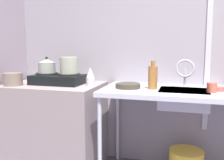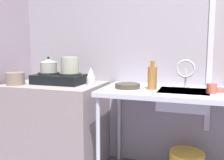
{
  "view_description": "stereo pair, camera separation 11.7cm",
  "coord_description": "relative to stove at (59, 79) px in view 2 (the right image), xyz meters",
  "views": [
    {
      "loc": [
        -0.36,
        -0.99,
        1.22
      ],
      "look_at": [
        -1.01,
        1.28,
        0.91
      ],
      "focal_mm": 41.16,
      "sensor_mm": 36.0,
      "label": 1
    },
    {
      "loc": [
        -0.25,
        -0.96,
        1.22
      ],
      "look_at": [
        -1.01,
        1.28,
        0.91
      ],
      "focal_mm": 41.16,
      "sensor_mm": 36.0,
      "label": 2
    }
  ],
  "objects": [
    {
      "name": "counter_concrete",
      "position": [
        -0.05,
        0.0,
        -0.47
      ],
      "size": [
        0.93,
        0.68,
        0.85
      ],
      "primitive_type": "cube",
      "color": "gray",
      "rests_on": "ground"
    },
    {
      "name": "cup_by_rack",
      "position": [
        1.42,
        -0.07,
        -0.01
      ],
      "size": [
        0.08,
        0.08,
        0.08
      ],
      "primitive_type": "cylinder",
      "color": "#BF5240",
      "rests_on": "counter_sink"
    },
    {
      "name": "percolator",
      "position": [
        0.33,
        0.02,
        0.03
      ],
      "size": [
        0.08,
        0.08,
        0.17
      ],
      "color": "silver",
      "rests_on": "counter_concrete"
    },
    {
      "name": "stove",
      "position": [
        0.0,
        0.0,
        0.0
      ],
      "size": [
        0.5,
        0.31,
        0.11
      ],
      "color": "black",
      "rests_on": "counter_concrete"
    },
    {
      "name": "wall_metal_strip",
      "position": [
        1.41,
        0.33,
        0.59
      ],
      "size": [
        0.05,
        0.01,
        2.16
      ],
      "primitive_type": "cube",
      "color": "silver"
    },
    {
      "name": "frying_pan",
      "position": [
        0.72,
        -0.04,
        -0.03
      ],
      "size": [
        0.23,
        0.23,
        0.04
      ],
      "primitive_type": "cylinder",
      "color": "#3C3429",
      "rests_on": "counter_sink"
    },
    {
      "name": "small_bowl_on_drainboard",
      "position": [
        1.48,
        0.02,
        -0.03
      ],
      "size": [
        0.1,
        0.1,
        0.04
      ],
      "primitive_type": "cylinder",
      "color": "#B7554D",
      "rests_on": "counter_sink"
    },
    {
      "name": "counter_sink",
      "position": [
        1.25,
        0.0,
        -0.11
      ],
      "size": [
        1.51,
        0.68,
        0.85
      ],
      "color": "silver",
      "rests_on": "ground"
    },
    {
      "name": "pot_beside_stove",
      "position": [
        -0.38,
        -0.2,
        0.01
      ],
      "size": [
        0.18,
        0.18,
        0.12
      ],
      "color": "#7E6C5F",
      "rests_on": "counter_concrete"
    },
    {
      "name": "sink_basin",
      "position": [
        1.2,
        -0.01,
        -0.13
      ],
      "size": [
        0.41,
        0.35,
        0.15
      ],
      "primitive_type": "cube",
      "color": "silver",
      "rests_on": "counter_sink"
    },
    {
      "name": "pot_on_right_burner",
      "position": [
        0.12,
        0.0,
        0.14
      ],
      "size": [
        0.17,
        0.17,
        0.16
      ],
      "color": "#9A9E8B",
      "rests_on": "stove"
    },
    {
      "name": "bottle_by_sink",
      "position": [
        0.94,
        -0.03,
        0.05
      ],
      "size": [
        0.08,
        0.08,
        0.25
      ],
      "color": "#95602E",
      "rests_on": "counter_sink"
    },
    {
      "name": "faucet",
      "position": [
        1.21,
        0.13,
        0.11
      ],
      "size": [
        0.16,
        0.09,
        0.26
      ],
      "color": "silver",
      "rests_on": "counter_sink"
    },
    {
      "name": "pot_on_left_burner",
      "position": [
        -0.12,
        -0.0,
        0.13
      ],
      "size": [
        0.17,
        0.17,
        0.16
      ],
      "color": "#959B90",
      "rests_on": "stove"
    }
  ]
}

